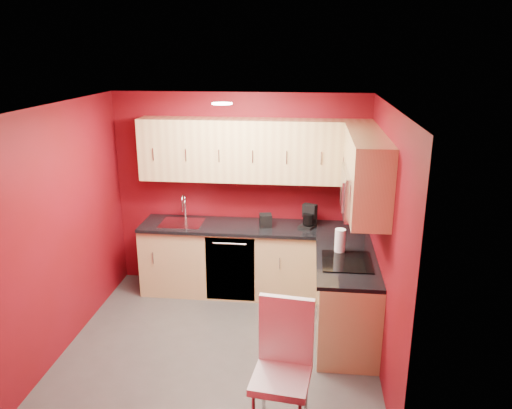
% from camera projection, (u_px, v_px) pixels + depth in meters
% --- Properties ---
extents(floor, '(3.20, 3.20, 0.00)m').
position_uv_depth(floor, '(222.00, 343.00, 5.32)').
color(floor, '#464442').
rests_on(floor, ground).
extents(ceiling, '(3.20, 3.20, 0.00)m').
position_uv_depth(ceiling, '(216.00, 105.00, 4.57)').
color(ceiling, white).
rests_on(ceiling, wall_back).
extents(wall_back, '(3.20, 0.00, 3.20)m').
position_uv_depth(wall_back, '(240.00, 192.00, 6.37)').
color(wall_back, maroon).
rests_on(wall_back, floor).
extents(wall_front, '(3.20, 0.00, 3.20)m').
position_uv_depth(wall_front, '(181.00, 307.00, 3.52)').
color(wall_front, maroon).
rests_on(wall_front, floor).
extents(wall_left, '(0.00, 3.00, 3.00)m').
position_uv_depth(wall_left, '(66.00, 227.00, 5.11)').
color(wall_left, maroon).
rests_on(wall_left, floor).
extents(wall_right, '(0.00, 3.00, 3.00)m').
position_uv_depth(wall_right, '(384.00, 239.00, 4.78)').
color(wall_right, maroon).
rests_on(wall_right, floor).
extents(base_cabinets_back, '(2.80, 0.60, 0.87)m').
position_uv_depth(base_cabinets_back, '(253.00, 261.00, 6.31)').
color(base_cabinets_back, tan).
rests_on(base_cabinets_back, floor).
extents(base_cabinets_right, '(0.60, 1.30, 0.87)m').
position_uv_depth(base_cabinets_right, '(346.00, 301.00, 5.29)').
color(base_cabinets_right, tan).
rests_on(base_cabinets_right, floor).
extents(countertop_back, '(2.80, 0.63, 0.04)m').
position_uv_depth(countertop_back, '(253.00, 227.00, 6.15)').
color(countertop_back, black).
rests_on(countertop_back, base_cabinets_back).
extents(countertop_right, '(0.63, 1.27, 0.04)m').
position_uv_depth(countertop_right, '(347.00, 262.00, 5.14)').
color(countertop_right, black).
rests_on(countertop_right, base_cabinets_right).
extents(upper_cabinets_back, '(2.80, 0.35, 0.75)m').
position_uv_depth(upper_cabinets_back, '(254.00, 150.00, 6.01)').
color(upper_cabinets_back, '#E4C781').
rests_on(upper_cabinets_back, wall_back).
extents(upper_cabinets_right, '(0.35, 1.55, 0.75)m').
position_uv_depth(upper_cabinets_right, '(365.00, 164.00, 5.02)').
color(upper_cabinets_right, '#E4C781').
rests_on(upper_cabinets_right, wall_right).
extents(microwave, '(0.42, 0.76, 0.42)m').
position_uv_depth(microwave, '(363.00, 192.00, 4.87)').
color(microwave, silver).
rests_on(microwave, upper_cabinets_right).
extents(cooktop, '(0.50, 0.55, 0.01)m').
position_uv_depth(cooktop, '(347.00, 262.00, 5.10)').
color(cooktop, black).
rests_on(cooktop, countertop_right).
extents(sink, '(0.52, 0.42, 0.35)m').
position_uv_depth(sink, '(182.00, 220.00, 6.25)').
color(sink, silver).
rests_on(sink, countertop_back).
extents(dishwasher_front, '(0.60, 0.02, 0.82)m').
position_uv_depth(dishwasher_front, '(230.00, 269.00, 6.06)').
color(dishwasher_front, black).
rests_on(dishwasher_front, base_cabinets_back).
extents(downlight, '(0.20, 0.20, 0.01)m').
position_uv_depth(downlight, '(222.00, 104.00, 4.86)').
color(downlight, white).
rests_on(downlight, ceiling).
extents(coffee_maker, '(0.24, 0.27, 0.28)m').
position_uv_depth(coffee_maker, '(308.00, 216.00, 6.06)').
color(coffee_maker, black).
rests_on(coffee_maker, countertop_back).
extents(napkin_holder, '(0.17, 0.17, 0.16)m').
position_uv_depth(napkin_holder, '(266.00, 220.00, 6.10)').
color(napkin_holder, black).
rests_on(napkin_holder, countertop_back).
extents(paper_towel, '(0.16, 0.16, 0.26)m').
position_uv_depth(paper_towel, '(340.00, 241.00, 5.31)').
color(paper_towel, white).
rests_on(paper_towel, countertop_right).
extents(dining_chair, '(0.50, 0.52, 1.11)m').
position_uv_depth(dining_chair, '(281.00, 372.00, 3.94)').
color(dining_chair, white).
rests_on(dining_chair, floor).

